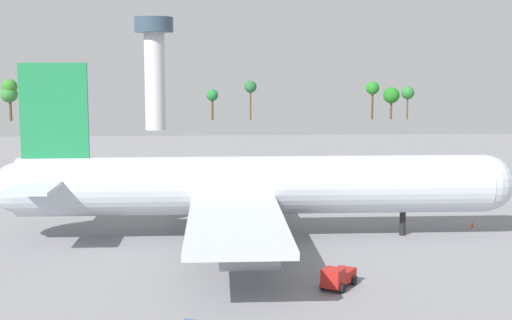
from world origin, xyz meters
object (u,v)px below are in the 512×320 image
Objects in this scene: catering_truck at (338,277)px; control_tower at (155,61)px; cargo_airplane at (255,186)px; safety_cone_nose at (473,224)px.

control_tower reaches higher than catering_truck.
catering_truck is at bearing -71.83° from cargo_airplane.
safety_cone_nose is at bearing 47.91° from catering_truck.
safety_cone_nose is 0.02× the size of control_tower.
cargo_airplane is at bearing -172.42° from safety_cone_nose.
cargo_airplane is 20.96m from catering_truck.
catering_truck is at bearing -79.43° from control_tower.
cargo_airplane is at bearing 108.17° from catering_truck.
catering_truck is 30.93m from safety_cone_nose.
control_tower is at bearing 100.57° from catering_truck.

